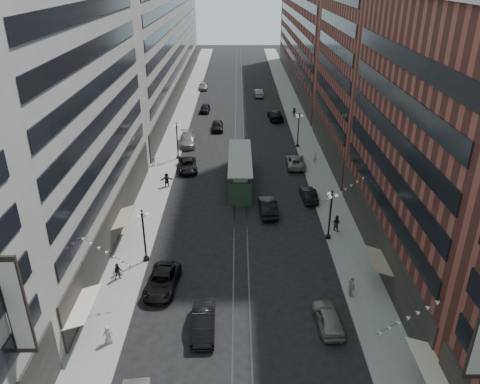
{
  "coord_description": "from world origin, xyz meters",
  "views": [
    {
      "loc": [
        -0.27,
        -10.21,
        25.8
      ],
      "look_at": [
        -0.06,
        33.14,
        5.0
      ],
      "focal_mm": 35.0,
      "sensor_mm": 36.0,
      "label": 1
    }
  ],
  "objects_px": {
    "car_12": "(275,115)",
    "pedestrian_5": "(167,180)",
    "lamppost_se_mid": "(298,129)",
    "pedestrian_2": "(118,272)",
    "pedestrian_1": "(108,335)",
    "car_extra_1": "(268,206)",
    "lamppost_sw_mid": "(177,139)",
    "pedestrian_4": "(352,286)",
    "car_extra_0": "(203,86)",
    "lamppost_sw_far": "(144,234)",
    "car_8": "(187,140)",
    "lamppost_se_far": "(330,213)",
    "car_11": "(296,162)",
    "car_13": "(217,126)",
    "pedestrian_6": "(153,160)",
    "pedestrian_9": "(294,112)",
    "car_7": "(188,165)",
    "car_10": "(309,194)",
    "car_14": "(258,93)",
    "car_2": "(162,281)",
    "pedestrian_8": "(315,157)",
    "car_9": "(205,108)",
    "streetcar": "(240,171)",
    "car_5": "(203,322)",
    "car_4": "(328,318)",
    "pedestrian_7": "(336,223)"
  },
  "relations": [
    {
      "from": "car_12",
      "to": "pedestrian_5",
      "type": "distance_m",
      "value": 34.27
    },
    {
      "from": "lamppost_se_mid",
      "to": "pedestrian_2",
      "type": "relative_size",
      "value": 3.37
    },
    {
      "from": "pedestrian_1",
      "to": "car_extra_1",
      "type": "height_order",
      "value": "car_extra_1"
    },
    {
      "from": "lamppost_sw_mid",
      "to": "pedestrian_4",
      "type": "bearing_deg",
      "value": -60.13
    },
    {
      "from": "car_extra_0",
      "to": "lamppost_sw_far",
      "type": "bearing_deg",
      "value": -92.58
    },
    {
      "from": "lamppost_sw_mid",
      "to": "car_8",
      "type": "bearing_deg",
      "value": 82.57
    },
    {
      "from": "pedestrian_2",
      "to": "car_8",
      "type": "distance_m",
      "value": 36.35
    },
    {
      "from": "lamppost_se_far",
      "to": "car_11",
      "type": "height_order",
      "value": "lamppost_se_far"
    },
    {
      "from": "car_13",
      "to": "lamppost_sw_far",
      "type": "bearing_deg",
      "value": -98.89
    },
    {
      "from": "car_12",
      "to": "pedestrian_6",
      "type": "xyz_separation_m",
      "value": [
        -19.19,
        -23.07,
        0.1
      ]
    },
    {
      "from": "lamppost_sw_mid",
      "to": "pedestrian_2",
      "type": "xyz_separation_m",
      "value": [
        -1.96,
        -30.1,
        -2.13
      ]
    },
    {
      "from": "pedestrian_6",
      "to": "pedestrian_9",
      "type": "bearing_deg",
      "value": -151.16
    },
    {
      "from": "lamppost_se_mid",
      "to": "car_7",
      "type": "relative_size",
      "value": 1.0
    },
    {
      "from": "car_10",
      "to": "car_14",
      "type": "relative_size",
      "value": 0.89
    },
    {
      "from": "pedestrian_2",
      "to": "car_12",
      "type": "xyz_separation_m",
      "value": [
        17.96,
        50.28,
        -0.08
      ]
    },
    {
      "from": "lamppost_se_far",
      "to": "pedestrian_4",
      "type": "relative_size",
      "value": 2.86
    },
    {
      "from": "pedestrian_5",
      "to": "lamppost_se_mid",
      "type": "bearing_deg",
      "value": 26.03
    },
    {
      "from": "pedestrian_5",
      "to": "car_extra_0",
      "type": "bearing_deg",
      "value": 76.2
    },
    {
      "from": "car_2",
      "to": "car_13",
      "type": "distance_m",
      "value": 45.31
    },
    {
      "from": "car_11",
      "to": "pedestrian_8",
      "type": "xyz_separation_m",
      "value": [
        2.96,
        1.27,
        0.18
      ]
    },
    {
      "from": "car_12",
      "to": "lamppost_sw_mid",
      "type": "bearing_deg",
      "value": 47.52
    },
    {
      "from": "lamppost_se_far",
      "to": "car_14",
      "type": "bearing_deg",
      "value": 94.64
    },
    {
      "from": "car_9",
      "to": "pedestrian_9",
      "type": "bearing_deg",
      "value": -10.52
    },
    {
      "from": "streetcar",
      "to": "pedestrian_4",
      "type": "distance_m",
      "value": 25.69
    },
    {
      "from": "car_11",
      "to": "pedestrian_9",
      "type": "xyz_separation_m",
      "value": [
        2.48,
        24.51,
        0.24
      ]
    },
    {
      "from": "streetcar",
      "to": "car_11",
      "type": "height_order",
      "value": "streetcar"
    },
    {
      "from": "pedestrian_6",
      "to": "pedestrian_8",
      "type": "xyz_separation_m",
      "value": [
        23.35,
        1.17,
        -0.04
      ]
    },
    {
      "from": "car_8",
      "to": "car_13",
      "type": "xyz_separation_m",
      "value": [
        4.54,
        7.72,
        -0.05
      ]
    },
    {
      "from": "lamppost_se_mid",
      "to": "car_9",
      "type": "height_order",
      "value": "lamppost_se_mid"
    },
    {
      "from": "car_8",
      "to": "pedestrian_6",
      "type": "bearing_deg",
      "value": -118.63
    },
    {
      "from": "car_5",
      "to": "car_extra_0",
      "type": "bearing_deg",
      "value": 92.1
    },
    {
      "from": "lamppost_sw_far",
      "to": "lamppost_se_far",
      "type": "distance_m",
      "value": 18.83
    },
    {
      "from": "car_12",
      "to": "car_extra_1",
      "type": "distance_m",
      "value": 37.52
    },
    {
      "from": "car_7",
      "to": "car_14",
      "type": "bearing_deg",
      "value": 66.54
    },
    {
      "from": "car_4",
      "to": "car_extra_1",
      "type": "bearing_deg",
      "value": -83.03
    },
    {
      "from": "lamppost_sw_far",
      "to": "car_2",
      "type": "bearing_deg",
      "value": -63.21
    },
    {
      "from": "pedestrian_4",
      "to": "car_9",
      "type": "height_order",
      "value": "pedestrian_4"
    },
    {
      "from": "pedestrian_2",
      "to": "pedestrian_5",
      "type": "bearing_deg",
      "value": 69.52
    },
    {
      "from": "streetcar",
      "to": "car_11",
      "type": "bearing_deg",
      "value": 35.51
    },
    {
      "from": "pedestrian_2",
      "to": "streetcar",
      "type": "bearing_deg",
      "value": 46.69
    },
    {
      "from": "car_5",
      "to": "car_8",
      "type": "xyz_separation_m",
      "value": [
        -5.41,
        42.81,
        0.03
      ]
    },
    {
      "from": "lamppost_sw_mid",
      "to": "pedestrian_7",
      "type": "distance_m",
      "value": 29.04
    },
    {
      "from": "lamppost_se_far",
      "to": "car_extra_1",
      "type": "height_order",
      "value": "lamppost_se_far"
    },
    {
      "from": "pedestrian_1",
      "to": "pedestrian_9",
      "type": "relative_size",
      "value": 0.88
    },
    {
      "from": "streetcar",
      "to": "car_4",
      "type": "distance_m",
      "value": 28.35
    },
    {
      "from": "car_8",
      "to": "car_14",
      "type": "distance_m",
      "value": 33.98
    },
    {
      "from": "pedestrian_4",
      "to": "car_extra_1",
      "type": "relative_size",
      "value": 0.36
    },
    {
      "from": "lamppost_se_far",
      "to": "car_2",
      "type": "xyz_separation_m",
      "value": [
        -16.21,
        -8.33,
        -2.31
      ]
    },
    {
      "from": "lamppost_se_far",
      "to": "car_9",
      "type": "height_order",
      "value": "lamppost_se_far"
    },
    {
      "from": "car_8",
      "to": "car_12",
      "type": "height_order",
      "value": "car_12"
    }
  ]
}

